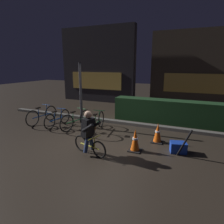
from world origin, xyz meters
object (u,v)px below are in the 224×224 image
(street_post, at_px, (81,96))
(traffic_cone_far, at_px, (158,133))
(cyclist, at_px, (89,133))
(traffic_cone_near, at_px, (135,140))
(parked_bike_left_mid, at_px, (58,119))
(blue_crate, at_px, (178,147))
(parked_bike_center_left, at_px, (77,120))
(parked_bike_leftmost, at_px, (42,115))
(parked_bike_center_right, at_px, (97,122))
(closed_umbrella, at_px, (184,143))

(street_post, relative_size, traffic_cone_far, 3.93)
(cyclist, bearing_deg, traffic_cone_near, 46.83)
(traffic_cone_near, distance_m, cyclist, 1.34)
(parked_bike_left_mid, xyz_separation_m, blue_crate, (4.72, -0.56, -0.17))
(parked_bike_center_left, relative_size, traffic_cone_far, 2.54)
(parked_bike_center_left, relative_size, cyclist, 1.31)
(parked_bike_left_mid, height_order, traffic_cone_far, parked_bike_left_mid)
(parked_bike_left_mid, bearing_deg, parked_bike_leftmost, 88.40)
(traffic_cone_near, relative_size, blue_crate, 1.51)
(parked_bike_left_mid, relative_size, blue_crate, 3.42)
(traffic_cone_near, relative_size, cyclist, 0.53)
(parked_bike_center_right, bearing_deg, traffic_cone_near, -129.37)
(traffic_cone_far, distance_m, blue_crate, 0.86)
(parked_bike_center_right, distance_m, blue_crate, 3.05)
(parked_bike_leftmost, xyz_separation_m, blue_crate, (5.57, -0.62, -0.20))
(traffic_cone_far, bearing_deg, street_post, 172.65)
(parked_bike_leftmost, relative_size, blue_crate, 3.78)
(blue_crate, height_order, cyclist, cyclist)
(street_post, height_order, parked_bike_left_mid, street_post)
(traffic_cone_near, height_order, cyclist, cyclist)
(traffic_cone_far, bearing_deg, closed_umbrella, -41.68)
(parked_bike_leftmost, xyz_separation_m, parked_bike_center_right, (2.60, 0.06, -0.01))
(cyclist, bearing_deg, closed_umbrella, 33.92)
(street_post, relative_size, parked_bike_left_mid, 1.67)
(parked_bike_left_mid, xyz_separation_m, closed_umbrella, (4.87, -0.81, 0.08))
(parked_bike_left_mid, relative_size, traffic_cone_far, 2.35)
(parked_bike_left_mid, bearing_deg, street_post, -68.14)
(parked_bike_leftmost, distance_m, closed_umbrella, 5.80)
(parked_bike_center_right, bearing_deg, parked_bike_left_mid, 84.93)
(traffic_cone_near, xyz_separation_m, cyclist, (-1.11, -0.70, 0.31))
(parked_bike_center_right, bearing_deg, cyclist, -166.94)
(parked_bike_center_right, height_order, traffic_cone_near, parked_bike_center_right)
(parked_bike_center_left, xyz_separation_m, traffic_cone_far, (3.15, -0.12, -0.04))
(parked_bike_leftmost, relative_size, traffic_cone_near, 2.51)
(parked_bike_leftmost, distance_m, parked_bike_left_mid, 0.86)
(street_post, bearing_deg, parked_bike_left_mid, -160.23)
(parked_bike_left_mid, xyz_separation_m, parked_bike_center_right, (1.74, 0.11, 0.02))
(traffic_cone_near, xyz_separation_m, closed_umbrella, (1.31, 0.15, 0.08))
(traffic_cone_near, bearing_deg, blue_crate, 19.07)
(street_post, relative_size, closed_umbrella, 2.96)
(parked_bike_leftmost, distance_m, parked_bike_center_left, 1.74)
(cyclist, bearing_deg, traffic_cone_far, 60.01)
(parked_bike_leftmost, relative_size, cyclist, 1.34)
(traffic_cone_far, relative_size, blue_crate, 1.45)
(street_post, distance_m, parked_bike_center_right, 1.24)
(parked_bike_center_right, relative_size, closed_umbrella, 1.90)
(parked_bike_leftmost, height_order, blue_crate, parked_bike_leftmost)
(cyclist, height_order, closed_umbrella, cyclist)
(parked_bike_center_right, height_order, closed_umbrella, closed_umbrella)
(parked_bike_leftmost, bearing_deg, parked_bike_center_right, -84.84)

